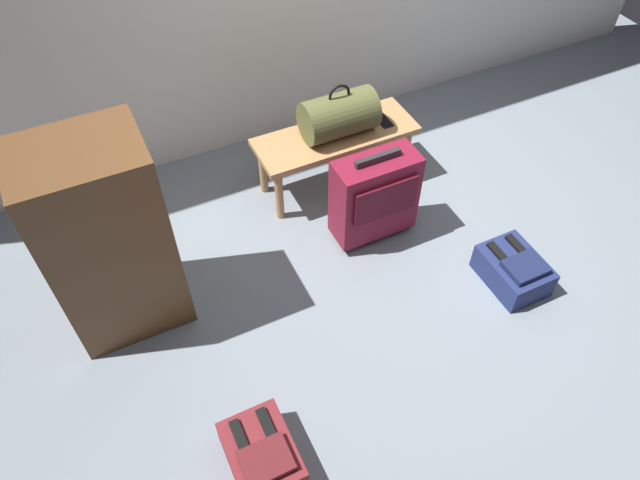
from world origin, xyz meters
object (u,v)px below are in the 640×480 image
(suitcase_upright_burgundy, at_px, (375,196))
(backpack_maroon, at_px, (262,456))
(cell_phone, at_px, (383,121))
(backpack_navy, at_px, (514,270))
(duffel_bag_olive, at_px, (339,115))
(bench, at_px, (336,142))
(side_cabinet, at_px, (108,241))

(suitcase_upright_burgundy, bearing_deg, backpack_maroon, -137.63)
(cell_phone, bearing_deg, backpack_navy, -79.71)
(duffel_bag_olive, xyz_separation_m, backpack_maroon, (-1.13, -1.51, -0.44))
(cell_phone, bearing_deg, suitcase_upright_burgundy, -124.00)
(bench, xyz_separation_m, suitcase_upright_burgundy, (-0.00, -0.50, -0.03))
(duffel_bag_olive, height_order, backpack_navy, duffel_bag_olive)
(backpack_maroon, bearing_deg, bench, 53.58)
(bench, height_order, suitcase_upright_burgundy, suitcase_upright_burgundy)
(bench, bearing_deg, backpack_navy, -65.50)
(bench, distance_m, backpack_navy, 1.29)
(cell_phone, bearing_deg, bench, 176.57)
(backpack_maroon, bearing_deg, duffel_bag_olive, 53.19)
(suitcase_upright_burgundy, height_order, backpack_navy, suitcase_upright_burgundy)
(cell_phone, relative_size, suitcase_upright_burgundy, 0.24)
(backpack_maroon, relative_size, backpack_navy, 1.00)
(cell_phone, distance_m, suitcase_upright_burgundy, 0.58)
(suitcase_upright_burgundy, xyz_separation_m, side_cabinet, (-1.42, 0.07, 0.24))
(duffel_bag_olive, distance_m, side_cabinet, 1.50)
(bench, relative_size, backpack_maroon, 2.63)
(suitcase_upright_burgundy, bearing_deg, backpack_navy, -51.20)
(suitcase_upright_burgundy, height_order, side_cabinet, side_cabinet)
(suitcase_upright_burgundy, distance_m, side_cabinet, 1.44)
(bench, distance_m, backpack_maroon, 1.89)
(side_cabinet, bearing_deg, backpack_maroon, -74.20)
(duffel_bag_olive, distance_m, suitcase_upright_burgundy, 0.54)
(backpack_navy, bearing_deg, side_cabinet, 159.48)
(bench, height_order, side_cabinet, side_cabinet)
(backpack_maroon, distance_m, backpack_navy, 1.68)
(backpack_navy, bearing_deg, suitcase_upright_burgundy, 128.80)
(bench, relative_size, backpack_navy, 2.63)
(duffel_bag_olive, bearing_deg, side_cabinet, -163.59)
(backpack_maroon, xyz_separation_m, side_cabinet, (-0.31, 1.09, 0.46))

